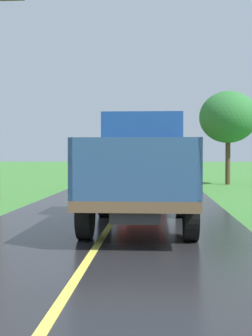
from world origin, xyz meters
TOP-DOWN VIEW (x-y plane):
  - banana_truck_near at (0.73, 10.69)m, footprint 2.38×5.82m
  - banana_truck_far at (0.43, 23.58)m, footprint 2.38×5.81m
  - roadside_tree_near_left at (5.27, 26.09)m, footprint 3.34×3.34m

SIDE VIEW (x-z plane):
  - banana_truck_far at x=0.43m, z-range 0.06..2.86m
  - banana_truck_near at x=0.73m, z-range 0.07..2.87m
  - roadside_tree_near_left at x=5.27m, z-range 1.20..6.62m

